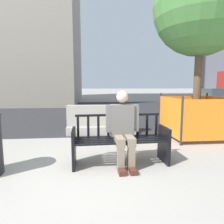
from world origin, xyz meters
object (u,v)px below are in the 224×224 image
construction_fence (196,116)px  street_bench (120,142)px  seated_person (123,127)px  car_taxi_near (221,101)px  jersey_barrier_centre (101,122)px  street_tree (202,7)px

construction_fence → street_bench: bearing=-144.2°
street_bench → seated_person: 0.30m
construction_fence → car_taxi_near: bearing=49.8°
construction_fence → car_taxi_near: size_ratio=0.37×
construction_fence → jersey_barrier_centre: bearing=164.9°
street_bench → seated_person: seated_person is taller
street_bench → seated_person: (0.04, -0.06, 0.29)m
street_tree → car_taxi_near: bearing=49.8°
car_taxi_near → construction_fence: bearing=-130.2°
street_bench → street_tree: street_tree is taller
street_bench → jersey_barrier_centre: bearing=95.4°
street_bench → seated_person: bearing=-53.0°
seated_person → jersey_barrier_centre: seated_person is taller
street_bench → car_taxi_near: size_ratio=0.41×
seated_person → construction_fence: (2.29, 1.74, -0.10)m
seated_person → jersey_barrier_centre: size_ratio=0.65×
jersey_barrier_centre → car_taxi_near: bearing=30.7°
seated_person → jersey_barrier_centre: bearing=96.3°
seated_person → car_taxi_near: 8.60m
seated_person → car_taxi_near: seated_person is taller
seated_person → car_taxi_near: bearing=45.6°
seated_person → car_taxi_near: (6.02, 6.15, -0.05)m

